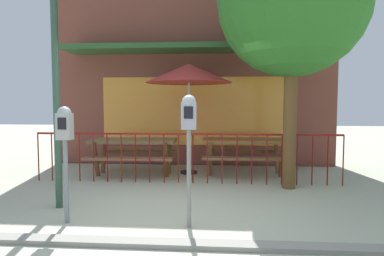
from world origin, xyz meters
TOP-DOWN VIEW (x-y plane):
  - ground at (0.00, 0.00)m, footprint 40.00×40.00m
  - pub_storefront at (0.00, 4.18)m, footprint 7.01×1.43m
  - patio_fence_front at (-0.00, 1.98)m, footprint 5.91×0.04m
  - picnic_table_left at (-1.19, 2.66)m, footprint 1.83×1.41m
  - picnic_table_right at (1.20, 2.85)m, footprint 1.81×1.37m
  - patio_umbrella at (-0.01, 2.89)m, footprint 1.87×1.87m
  - parking_meter_near at (-1.32, -0.28)m, footprint 0.18×0.17m
  - parking_meter_far at (0.26, -0.33)m, footprint 0.18×0.17m
  - street_tree at (1.90, 1.74)m, footprint 2.62×2.62m
  - street_lamp at (-1.72, 0.33)m, footprint 0.28×0.28m
  - curb_edge at (0.00, -0.89)m, footprint 9.81×0.20m

SIDE VIEW (x-z plane):
  - ground at x=0.00m, z-range 0.00..0.00m
  - curb_edge at x=0.00m, z-range -0.06..0.06m
  - picnic_table_left at x=-1.19m, z-range 0.21..1.01m
  - picnic_table_right at x=1.20m, z-range 0.21..1.01m
  - patio_fence_front at x=0.00m, z-range 0.18..1.14m
  - parking_meter_near at x=-1.32m, z-range 0.40..1.89m
  - parking_meter_far at x=0.26m, z-range 0.44..2.07m
  - patio_umbrella at x=-0.01m, z-range 0.98..3.38m
  - street_lamp at x=-1.72m, z-range 0.62..4.84m
  - pub_storefront at x=0.00m, z-range -0.02..5.58m
  - street_tree at x=1.90m, z-range 0.98..5.61m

